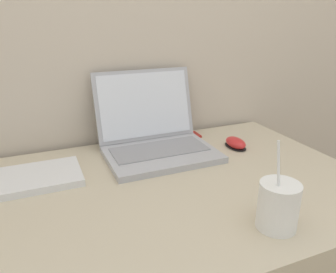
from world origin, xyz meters
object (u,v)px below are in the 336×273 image
at_px(usb_stick, 196,134).
at_px(laptop, 155,135).
at_px(computer_mouse, 236,143).
at_px(drink_cup, 278,205).

bearing_deg(usb_stick, laptop, -157.58).
bearing_deg(usb_stick, computer_mouse, -65.23).
bearing_deg(laptop, usb_stick, 22.42).
bearing_deg(laptop, computer_mouse, -16.06).
distance_m(computer_mouse, usb_stick, 0.17).
bearing_deg(computer_mouse, drink_cup, -112.95).
xyz_separation_m(laptop, usb_stick, (0.20, 0.08, -0.05)).
height_order(drink_cup, usb_stick, drink_cup).
bearing_deg(computer_mouse, laptop, 163.94).
xyz_separation_m(drink_cup, usb_stick, (0.10, 0.58, -0.05)).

